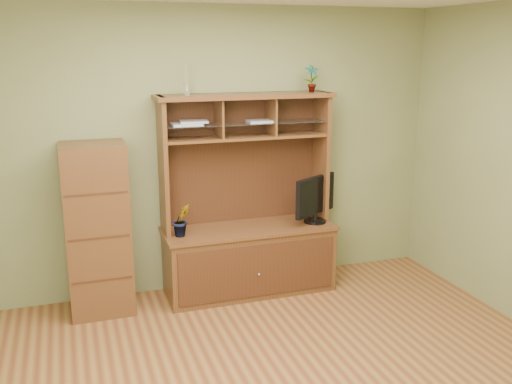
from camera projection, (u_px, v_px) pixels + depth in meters
name	position (u px, v px, depth m)	size (l,w,h in m)	color
room	(294.00, 203.00, 3.62)	(4.54, 4.04, 2.74)	brown
media_hutch	(248.00, 239.00, 5.49)	(1.66, 0.61, 1.90)	#402512
monitor	(315.00, 198.00, 5.52)	(0.52, 0.33, 0.46)	black
orchid_plant	(181.00, 220.00, 5.14)	(0.16, 0.13, 0.30)	#22521C
top_plant	(312.00, 78.00, 5.39)	(0.13, 0.09, 0.26)	#2F6122
reed_diffuser	(186.00, 83.00, 5.02)	(0.05, 0.05, 0.27)	silver
magazines	(214.00, 122.00, 5.19)	(0.98, 0.22, 0.04)	#9F9FA3
side_cabinet	(98.00, 229.00, 5.00)	(0.54, 0.50, 1.52)	#402512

